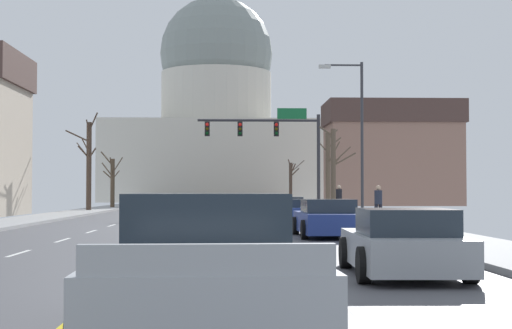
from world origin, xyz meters
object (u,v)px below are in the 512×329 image
Objects in this scene: signal_gantry at (275,137)px; sedan_near_00 at (288,208)px; sedan_near_02 at (223,214)px; sedan_near_01 at (300,211)px; bicycle_parked at (351,214)px; sedan_near_04 at (233,228)px; pickup_truck_near_06 at (206,274)px; sedan_oncoming_01 at (147,202)px; pedestrian_00 at (378,202)px; sedan_oncoming_00 at (178,204)px; sedan_near_03 at (327,219)px; sedan_near_05 at (403,244)px; street_lamp_right at (356,127)px; pedestrian_01 at (339,199)px.

signal_gantry is 1.74× the size of sedan_near_00.
sedan_near_00 is 1.04× the size of sedan_near_02.
sedan_near_01 is 2.90m from bicycle_parked.
pickup_truck_near_06 is (-0.35, -12.80, 0.14)m from sedan_near_04.
sedan_near_00 is 24.15m from sedan_oncoming_01.
sedan_near_02 reaches higher than sedan_near_00.
sedan_near_01 is 5.52m from pedestrian_00.
sedan_near_01 is at bearing -89.65° from sedan_near_00.
sedan_oncoming_01 is at bearing 101.01° from sedan_near_02.
sedan_oncoming_00 is at bearing 96.00° from sedan_near_04.
sedan_near_03 is 32.70m from sedan_oncoming_00.
sedan_oncoming_00 is (-7.36, 19.91, 0.00)m from sedan_near_01.
signal_gantry is 6.05m from sedan_near_00.
pedestrian_00 reaches higher than sedan_near_05.
sedan_near_01 is 30.58m from pickup_truck_near_06.
sedan_near_02 is (-3.77, -6.13, 0.06)m from sedan_near_01.
sedan_oncoming_00 is 2.75× the size of pedestrian_00.
street_lamp_right is 1.66× the size of sedan_near_01.
street_lamp_right is 4.64m from pedestrian_00.
pickup_truck_near_06 is at bearing -95.67° from sedan_near_00.
sedan_near_00 is at bearing 131.68° from pedestrian_01.
pickup_truck_near_06 is (-6.33, -28.68, -3.93)m from street_lamp_right.
sedan_near_02 is 11.42m from sedan_near_04.
sedan_near_02 is at bearing -144.41° from bicycle_parked.
street_lamp_right is 17.46m from sedan_near_04.
sedan_near_03 is at bearing -99.47° from pedestrian_01.
sedan_near_05 is (3.15, -6.54, 0.00)m from sedan_near_04.
pickup_truck_near_06 is 35.16m from pedestrian_01.
sedan_near_02 is 12.16m from pedestrian_01.
sedan_near_02 is 18.30m from sedan_near_05.
pedestrian_01 is at bearing 79.63° from pickup_truck_near_06.
pickup_truck_near_06 is 26.66m from pedestrian_00.
sedan_near_02 is 7.01m from pedestrian_00.
sedan_oncoming_00 is (-7.21, 31.89, -0.06)m from sedan_near_03.
sedan_near_00 is 13.81m from sedan_near_02.
street_lamp_right is 4.38× the size of pedestrian_01.
sedan_near_05 is at bearing -99.63° from pedestrian_00.
sedan_near_04 is (-2.83, -28.79, -4.43)m from signal_gantry.
pedestrian_00 is at bearing -66.96° from sedan_oncoming_00.
pedestrian_01 is (2.60, -2.92, 0.54)m from sedan_near_00.
pedestrian_00 is at bearing -67.83° from sedan_oncoming_01.
sedan_near_04 is 14.51m from pedestrian_00.
sedan_near_00 and sedan_oncoming_01 have the same top height.
sedan_near_03 is 2.69× the size of pedestrian_01.
sedan_near_03 is 8.09m from pedestrian_00.
bicycle_parked is (-0.30, -0.15, -4.16)m from street_lamp_right.
pickup_truck_near_06 reaches higher than sedan_oncoming_00.
sedan_near_03 is at bearing -58.24° from sedan_near_02.
sedan_near_05 is 53.98m from sedan_oncoming_01.
sedan_near_00 is 2.57× the size of bicycle_parked.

